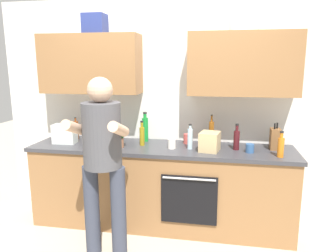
% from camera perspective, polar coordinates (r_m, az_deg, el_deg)
% --- Properties ---
extents(ground_plane, '(12.00, 12.00, 0.00)m').
position_cam_1_polar(ground_plane, '(3.70, -1.26, -17.39)').
color(ground_plane, '#B2A893').
extents(back_wall_unit, '(4.00, 0.38, 2.50)m').
position_cam_1_polar(back_wall_unit, '(3.52, -0.49, 6.72)').
color(back_wall_unit, silver).
rests_on(back_wall_unit, ground).
extents(counter, '(2.84, 0.67, 0.90)m').
position_cam_1_polar(counter, '(3.50, -1.27, -10.90)').
color(counter, olive).
rests_on(counter, ground).
extents(person_standing, '(0.49, 0.45, 1.67)m').
position_cam_1_polar(person_standing, '(2.83, -11.94, -5.08)').
color(person_standing, '#383D4C').
rests_on(person_standing, ground).
extents(bottle_juice, '(0.06, 0.06, 0.25)m').
position_cam_1_polar(bottle_juice, '(3.15, 20.01, -3.55)').
color(bottle_juice, orange).
rests_on(bottle_juice, counter).
extents(bottle_vinegar, '(0.06, 0.06, 0.26)m').
position_cam_1_polar(bottle_vinegar, '(3.82, -16.54, -0.70)').
color(bottle_vinegar, brown).
rests_on(bottle_vinegar, counter).
extents(bottle_wine, '(0.06, 0.06, 0.27)m').
position_cam_1_polar(bottle_wine, '(3.29, 12.48, -2.39)').
color(bottle_wine, '#471419').
rests_on(bottle_wine, counter).
extents(bottle_syrup, '(0.06, 0.06, 0.34)m').
position_cam_1_polar(bottle_syrup, '(3.44, 7.96, -1.21)').
color(bottle_syrup, '#8C4C14').
rests_on(bottle_syrup, counter).
extents(bottle_soda, '(0.07, 0.07, 0.34)m').
position_cam_1_polar(bottle_soda, '(3.57, -4.21, -0.48)').
color(bottle_soda, '#198C33').
rests_on(bottle_soda, counter).
extents(bottle_water, '(0.05, 0.05, 0.27)m').
position_cam_1_polar(bottle_water, '(3.25, 4.07, -2.26)').
color(bottle_water, silver).
rests_on(bottle_water, counter).
extents(bottle_oil, '(0.05, 0.05, 0.27)m').
position_cam_1_polar(bottle_oil, '(3.39, -4.80, -1.70)').
color(bottle_oil, olive).
rests_on(bottle_oil, counter).
extents(cup_tea, '(0.08, 0.08, 0.09)m').
position_cam_1_polar(cup_tea, '(3.23, 14.80, -3.96)').
color(cup_tea, '#33598C').
rests_on(cup_tea, counter).
extents(cup_ceramic, '(0.09, 0.09, 0.11)m').
position_cam_1_polar(cup_ceramic, '(3.48, 3.59, -2.34)').
color(cup_ceramic, '#BF4C47').
rests_on(cup_ceramic, counter).
extents(cup_coffee, '(0.09, 0.09, 0.10)m').
position_cam_1_polar(cup_coffee, '(3.27, 0.69, -3.26)').
color(cup_coffee, white).
rests_on(cup_coffee, counter).
extents(mixing_bowl, '(0.27, 0.27, 0.09)m').
position_cam_1_polar(mixing_bowl, '(3.55, -13.36, -2.56)').
color(mixing_bowl, silver).
rests_on(mixing_bowl, counter).
extents(knife_block, '(0.10, 0.14, 0.28)m').
position_cam_1_polar(knife_block, '(3.42, 19.07, -2.25)').
color(knife_block, brown).
rests_on(knife_block, counter).
extents(potted_herb, '(0.17, 0.17, 0.26)m').
position_cam_1_polar(potted_herb, '(3.34, -9.15, -1.44)').
color(potted_herb, '#9E6647').
rests_on(potted_herb, counter).
extents(grocery_bag_produce, '(0.26, 0.15, 0.21)m').
position_cam_1_polar(grocery_bag_produce, '(3.66, -18.45, -1.38)').
color(grocery_bag_produce, silver).
rests_on(grocery_bag_produce, counter).
extents(grocery_bag_bread, '(0.22, 0.25, 0.20)m').
position_cam_1_polar(grocery_bag_bread, '(3.20, 7.67, -2.85)').
color(grocery_bag_bread, tan).
rests_on(grocery_bag_bread, counter).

